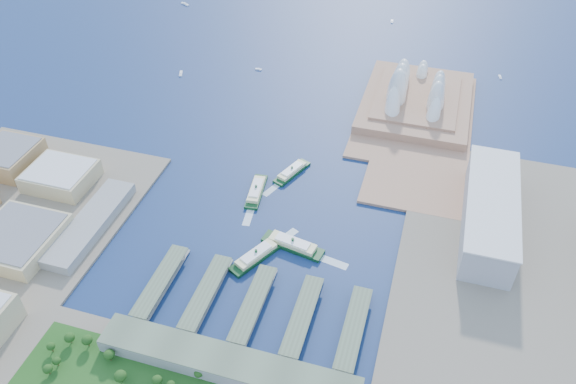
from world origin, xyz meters
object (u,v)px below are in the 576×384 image
(ferry_a, at_px, (256,189))
(ferry_d, at_px, (293,243))
(ferry_b, at_px, (292,170))
(ferry_c, at_px, (256,254))
(toaster_building, at_px, (490,212))
(opera_house, at_px, (419,85))

(ferry_a, xyz_separation_m, ferry_d, (57.60, -63.36, 0.54))
(ferry_b, xyz_separation_m, ferry_c, (3.62, -127.24, 0.57))
(ferry_a, bearing_deg, toaster_building, -3.37)
(ferry_c, height_order, ferry_d, ferry_d)
(opera_house, height_order, toaster_building, opera_house)
(ferry_a, xyz_separation_m, ferry_b, (26.25, 41.12, -0.34))
(ferry_b, xyz_separation_m, ferry_d, (31.35, -104.48, 0.89))
(ferry_b, relative_size, ferry_c, 0.89)
(ferry_d, bearing_deg, opera_house, -5.46)
(toaster_building, bearing_deg, ferry_d, -155.44)
(ferry_b, bearing_deg, ferry_d, -51.26)
(ferry_a, bearing_deg, ferry_d, -54.67)
(ferry_b, height_order, ferry_c, ferry_c)
(opera_house, xyz_separation_m, toaster_building, (90.00, -200.00, -11.50))
(toaster_building, height_order, ferry_a, toaster_building)
(opera_house, relative_size, ferry_d, 3.04)
(ferry_b, bearing_deg, opera_house, 79.34)
(ferry_b, relative_size, ferry_d, 0.84)
(opera_house, relative_size, ferry_b, 3.61)
(toaster_building, bearing_deg, ferry_b, 172.36)
(ferry_a, height_order, ferry_c, ferry_c)
(toaster_building, height_order, ferry_d, toaster_building)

